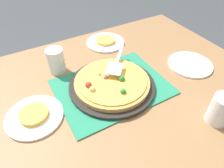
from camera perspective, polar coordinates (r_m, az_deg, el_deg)
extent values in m
plane|color=#3D4247|center=(1.52, 0.00, -21.95)|extent=(8.00, 8.00, 0.00)
cube|color=olive|center=(0.91, 0.00, -1.62)|extent=(1.40, 1.00, 0.03)
cube|color=olive|center=(1.72, 11.46, 5.63)|extent=(0.07, 0.07, 0.72)
cube|color=#237F5B|center=(0.90, 0.00, -0.80)|extent=(0.48, 0.36, 0.01)
cylinder|color=black|center=(0.89, 0.00, -0.33)|extent=(0.38, 0.38, 0.01)
cylinder|color=tan|center=(0.88, 0.00, 0.48)|extent=(0.33, 0.33, 0.02)
cylinder|color=#EAB747|center=(0.87, 0.00, 1.11)|extent=(0.30, 0.30, 0.01)
sphere|color=#338433|center=(0.81, 2.97, -2.16)|extent=(0.02, 0.02, 0.02)
sphere|color=#E5CC7F|center=(0.82, -5.60, -1.45)|extent=(0.02, 0.02, 0.02)
sphere|color=#B76675|center=(0.88, -1.87, 1.97)|extent=(0.02, 0.02, 0.02)
sphere|color=#E5CC7F|center=(0.90, -3.61, 2.92)|extent=(0.02, 0.02, 0.02)
sphere|color=red|center=(0.84, -6.68, -0.24)|extent=(0.03, 0.03, 0.03)
sphere|color=#338433|center=(0.87, 2.74, 1.56)|extent=(0.03, 0.03, 0.03)
cylinder|color=white|center=(1.20, -1.84, 11.69)|extent=(0.22, 0.22, 0.01)
cylinder|color=white|center=(0.84, -21.12, -8.35)|extent=(0.22, 0.22, 0.01)
cylinder|color=white|center=(1.10, 21.20, 5.21)|extent=(0.22, 0.22, 0.01)
cylinder|color=#EAB747|center=(1.20, -1.85, 12.23)|extent=(0.11, 0.11, 0.02)
cylinder|color=gold|center=(0.83, -21.34, -7.78)|extent=(0.11, 0.11, 0.02)
cylinder|color=white|center=(0.99, -15.53, 6.37)|extent=(0.08, 0.08, 0.12)
cylinder|color=white|center=(0.83, 28.36, -6.43)|extent=(0.08, 0.08, 0.12)
cube|color=silver|center=(0.89, 0.72, 4.41)|extent=(0.11, 0.11, 0.00)
cube|color=#B2B2B7|center=(0.99, 2.17, 8.43)|extent=(0.11, 0.11, 0.01)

